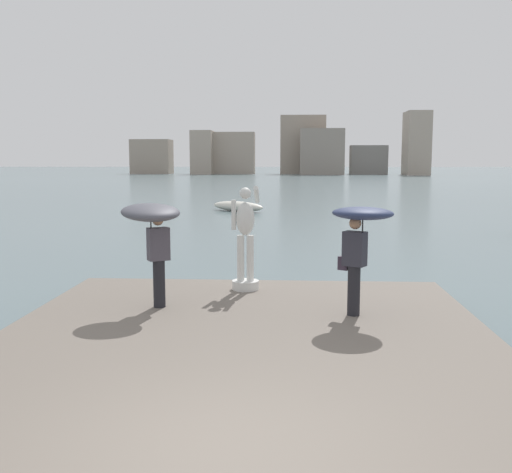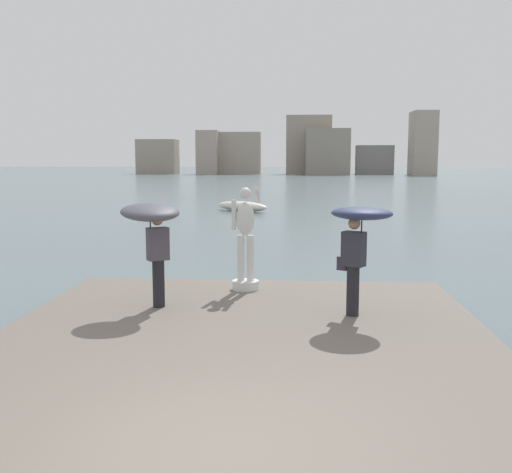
# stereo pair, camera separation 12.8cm
# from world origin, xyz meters

# --- Properties ---
(ground_plane) EXTENTS (400.00, 400.00, 0.00)m
(ground_plane) POSITION_xyz_m (0.00, 40.00, 0.00)
(ground_plane) COLOR slate
(pier) EXTENTS (7.86, 10.95, 0.40)m
(pier) POSITION_xyz_m (0.00, 2.47, 0.20)
(pier) COLOR #70665B
(pier) RESTS_ON ground
(statue_white_figure) EXTENTS (0.57, 0.84, 2.18)m
(statue_white_figure) POSITION_xyz_m (-0.23, 6.98, 1.35)
(statue_white_figure) COLOR silver
(statue_white_figure) RESTS_ON pier
(onlooker_left) EXTENTS (1.47, 1.48, 1.96)m
(onlooker_left) POSITION_xyz_m (-1.80, 5.36, 1.95)
(onlooker_left) COLOR black
(onlooker_left) RESTS_ON pier
(onlooker_right) EXTENTS (1.44, 1.45, 1.93)m
(onlooker_right) POSITION_xyz_m (1.90, 4.99, 1.93)
(onlooker_right) COLOR black
(onlooker_right) RESTS_ON pier
(boat_mid) EXTENTS (3.68, 3.12, 0.60)m
(boat_mid) POSITION_xyz_m (-2.47, 30.28, 0.30)
(boat_mid) COLOR silver
(boat_mid) RESTS_ON ground
(distant_skyline) EXTENTS (61.29, 13.04, 12.48)m
(distant_skyline) POSITION_xyz_m (-0.30, 119.43, 4.90)
(distant_skyline) COLOR gray
(distant_skyline) RESTS_ON ground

